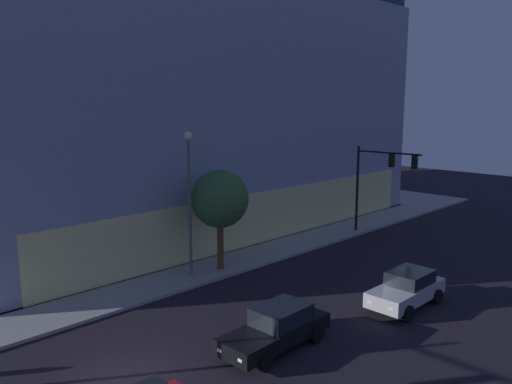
% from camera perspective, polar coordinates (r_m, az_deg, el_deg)
% --- Properties ---
extents(ground_plane, '(120.00, 120.00, 0.00)m').
position_cam_1_polar(ground_plane, '(18.72, -14.53, -19.87)').
color(ground_plane, black).
extents(modern_building, '(35.32, 27.29, 20.55)m').
position_cam_1_polar(modern_building, '(42.95, -12.07, 11.10)').
color(modern_building, '#4C4C51').
rests_on(modern_building, ground).
extents(traffic_light_far_corner, '(0.55, 4.71, 6.09)m').
position_cam_1_polar(traffic_light_far_corner, '(35.62, 13.92, 2.18)').
color(traffic_light_far_corner, black).
rests_on(traffic_light_far_corner, sidewalk_corner).
extents(street_lamp_sidewalk, '(0.44, 0.44, 7.65)m').
position_cam_1_polar(street_lamp_sidewalk, '(26.33, -7.56, 0.65)').
color(street_lamp_sidewalk, '#5F5F5F').
rests_on(street_lamp_sidewalk, sidewalk_corner).
extents(sidewalk_tree, '(3.16, 3.16, 5.54)m').
position_cam_1_polar(sidewalk_tree, '(27.40, -4.12, -0.83)').
color(sidewalk_tree, brown).
rests_on(sidewalk_tree, sidewalk_corner).
extents(car_black, '(4.83, 2.07, 1.61)m').
position_cam_1_polar(car_black, '(19.86, 2.36, -15.10)').
color(car_black, black).
rests_on(car_black, ground).
extents(car_silver, '(4.38, 1.97, 1.62)m').
position_cam_1_polar(car_silver, '(24.52, 16.70, -10.45)').
color(car_silver, '#B7BABF').
rests_on(car_silver, ground).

